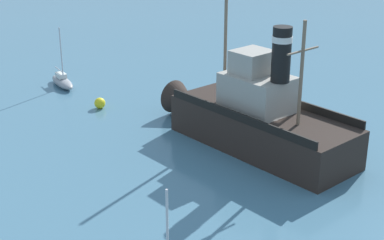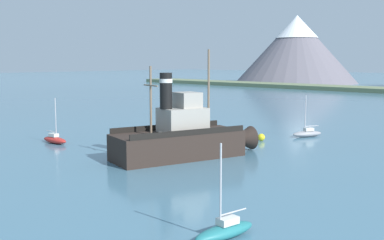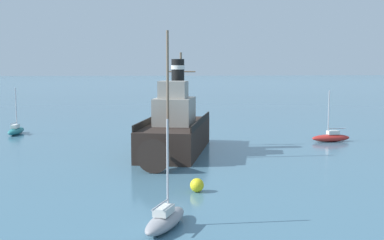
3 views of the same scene
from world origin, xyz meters
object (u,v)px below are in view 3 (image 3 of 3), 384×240
old_tugboat (174,131)px  sailboat_teal (16,130)px  sailboat_grey (165,219)px  mooring_buoy (197,185)px  sailboat_red (331,137)px

old_tugboat → sailboat_teal: old_tugboat is taller
sailboat_grey → sailboat_teal: size_ratio=1.00×
old_tugboat → mooring_buoy: size_ratio=18.37×
old_tugboat → sailboat_red: (-15.35, -4.44, -1.40)m
mooring_buoy → sailboat_grey: bearing=70.4°
old_tugboat → sailboat_teal: 20.38m
mooring_buoy → sailboat_teal: bearing=-57.0°
sailboat_red → mooring_buoy: sailboat_red is taller
old_tugboat → sailboat_teal: bearing=-38.6°
sailboat_teal → sailboat_red: 32.31m
sailboat_grey → sailboat_red: size_ratio=1.00×
sailboat_grey → mooring_buoy: sailboat_grey is taller
sailboat_grey → sailboat_red: bearing=-126.7°
old_tugboat → sailboat_teal: (15.89, -12.68, -1.40)m
old_tugboat → sailboat_grey: old_tugboat is taller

